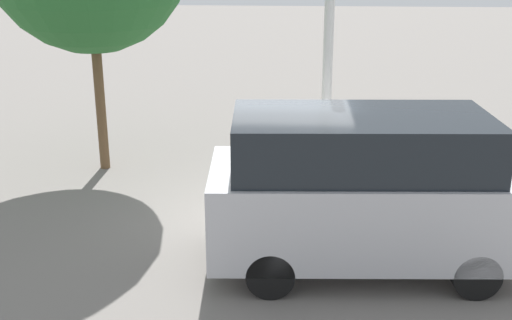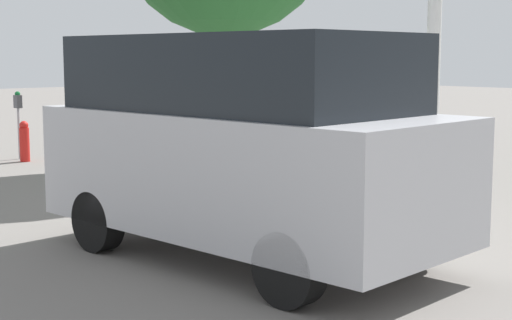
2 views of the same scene
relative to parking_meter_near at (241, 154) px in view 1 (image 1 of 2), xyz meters
name	(u,v)px [view 1 (image 1 of 2)]	position (x,y,z in m)	size (l,w,h in m)	color
ground_plane	(269,225)	(0.51, -0.53, -1.08)	(80.00, 80.00, 0.00)	slate
parking_meter_near	(241,154)	(0.00, 0.00, 0.00)	(0.21, 0.13, 1.46)	#9E9EA3
lamp_post	(328,56)	(1.53, 1.99, 1.37)	(0.44, 0.44, 6.46)	beige
parked_van	(364,189)	(1.92, -1.89, 0.14)	(4.53, 2.23, 2.30)	#B2B2B7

